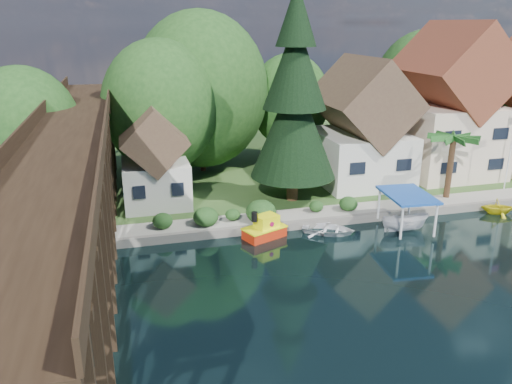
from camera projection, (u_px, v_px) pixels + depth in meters
ground at (368, 278)px, 29.09m from camera, size 140.00×140.00×0.00m
bank at (238, 144)px, 60.14m from camera, size 140.00×52.00×0.50m
seawall at (368, 218)px, 37.28m from camera, size 60.00×0.40×0.62m
promenade at (383, 207)px, 38.88m from camera, size 50.00×2.60×0.06m
trestle_bridge at (75, 186)px, 28.24m from camera, size 4.12×44.18×9.30m
house_left at (361, 131)px, 43.77m from camera, size 7.64×8.64×11.02m
house_center at (449, 111)px, 45.99m from camera, size 8.65×9.18×13.89m
shed at (155, 164)px, 38.48m from camera, size 5.09×5.40×7.85m
bg_trees at (278, 100)px, 46.44m from camera, size 49.90×13.30×10.57m
shrubs at (252, 211)px, 36.06m from camera, size 15.76×2.47×1.70m
conifer at (294, 101)px, 38.03m from camera, size 6.73×6.73×16.56m
palm_tree at (454, 140)px, 39.44m from camera, size 4.92×4.92×5.55m
tugboat at (265, 229)px, 34.44m from camera, size 3.32×2.59×2.13m
boat_white_a at (329, 228)px, 35.21m from camera, size 4.52×4.11×0.77m
boat_canopy at (406, 215)px, 35.36m from camera, size 3.62×4.60×2.80m
boat_yellow at (498, 206)px, 38.71m from camera, size 3.15×2.93×1.35m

